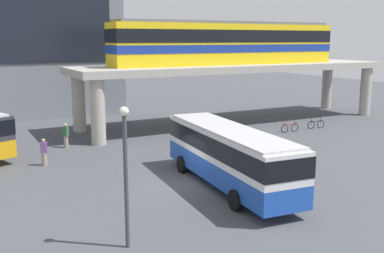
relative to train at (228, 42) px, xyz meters
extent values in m
plane|color=#47494F|center=(-11.99, -4.21, -7.48)|extent=(120.00, 120.00, 0.00)
cube|color=#ADA89E|center=(1.04, 0.00, -2.27)|extent=(30.78, 7.09, 0.60)
cylinder|color=#ADA89E|center=(-13.15, -2.74, -5.03)|extent=(1.10, 1.10, 4.92)
cylinder|color=#ADA89E|center=(15.22, -2.74, -5.03)|extent=(1.10, 1.10, 4.92)
cylinder|color=#ADA89E|center=(-13.15, 2.74, -5.03)|extent=(1.10, 1.10, 4.92)
cylinder|color=#ADA89E|center=(15.22, 2.74, -5.03)|extent=(1.10, 1.10, 4.92)
cube|color=yellow|center=(0.00, 0.00, -0.17)|extent=(22.14, 2.90, 3.60)
cube|color=navy|center=(0.00, 0.00, -0.53)|extent=(22.20, 2.96, 0.70)
cube|color=black|center=(0.00, 0.00, 0.55)|extent=(22.20, 2.96, 1.10)
cube|color=slate|center=(0.00, 0.00, 1.75)|extent=(21.26, 2.61, 0.24)
cube|color=#1E4CB2|center=(-10.07, -15.86, -6.43)|extent=(3.48, 11.18, 1.10)
cube|color=silver|center=(-10.07, -15.86, -5.13)|extent=(3.48, 11.18, 1.50)
cube|color=black|center=(-10.07, -15.86, -5.06)|extent=(3.52, 11.22, 0.96)
cube|color=silver|center=(-10.07, -15.86, -4.32)|extent=(3.30, 10.62, 0.12)
cylinder|color=black|center=(-11.00, -12.24, -6.98)|extent=(0.37, 1.02, 1.00)
cylinder|color=black|center=(-8.51, -12.46, -6.98)|extent=(0.37, 1.02, 1.00)
cylinder|color=black|center=(-11.59, -18.81, -6.98)|extent=(0.37, 1.02, 1.00)
cylinder|color=black|center=(-9.10, -19.04, -6.98)|extent=(0.37, 1.02, 1.00)
torus|color=black|center=(-4.69, -5.32, -7.14)|extent=(0.74, 0.09, 0.74)
torus|color=black|center=(-5.74, -5.28, -7.14)|extent=(0.74, 0.09, 0.74)
cylinder|color=#1E7F33|center=(-5.21, -5.30, -6.86)|extent=(1.05, 0.09, 0.05)
cylinder|color=#1E7F33|center=(-5.74, -5.28, -6.84)|extent=(0.04, 0.04, 0.55)
cylinder|color=#1E7F33|center=(-4.69, -5.32, -6.79)|extent=(0.04, 0.04, 0.65)
torus|color=black|center=(6.20, -5.82, -7.14)|extent=(0.74, 0.13, 0.74)
torus|color=black|center=(5.16, -5.72, -7.14)|extent=(0.74, 0.13, 0.74)
cylinder|color=black|center=(5.68, -5.77, -6.86)|extent=(1.05, 0.14, 0.05)
cylinder|color=black|center=(5.16, -5.72, -6.84)|extent=(0.04, 0.04, 0.55)
cylinder|color=black|center=(6.20, -5.82, -6.79)|extent=(0.04, 0.04, 0.65)
torus|color=black|center=(3.07, -5.99, -7.14)|extent=(0.74, 0.11, 0.74)
torus|color=black|center=(2.02, -5.92, -7.14)|extent=(0.74, 0.11, 0.74)
cylinder|color=#B21E1E|center=(2.54, -5.96, -6.86)|extent=(1.05, 0.12, 0.05)
cylinder|color=#B21E1E|center=(2.02, -5.92, -6.84)|extent=(0.04, 0.04, 0.55)
cylinder|color=#B21E1E|center=(3.07, -5.99, -6.79)|extent=(0.04, 0.04, 0.65)
cylinder|color=gray|center=(-17.88, -6.79, -7.07)|extent=(0.32, 0.32, 0.83)
cube|color=#724C8C|center=(-17.88, -6.79, -6.32)|extent=(0.46, 0.38, 0.66)
sphere|color=tan|center=(-17.88, -6.79, -5.88)|extent=(0.23, 0.23, 0.23)
cylinder|color=gray|center=(-15.57, -2.62, -7.05)|extent=(0.32, 0.32, 0.87)
cube|color=#33663F|center=(-15.57, -2.62, -6.27)|extent=(0.45, 0.48, 0.69)
sphere|color=tan|center=(-15.57, -2.62, -5.80)|extent=(0.24, 0.24, 0.24)
cylinder|color=#3F3F44|center=(-17.30, -20.02, -4.94)|extent=(0.16, 0.16, 5.09)
sphere|color=silver|center=(-17.30, -20.02, -2.25)|extent=(0.36, 0.36, 0.36)
camera|label=1|loc=(-22.79, -35.37, 0.31)|focal=42.50mm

